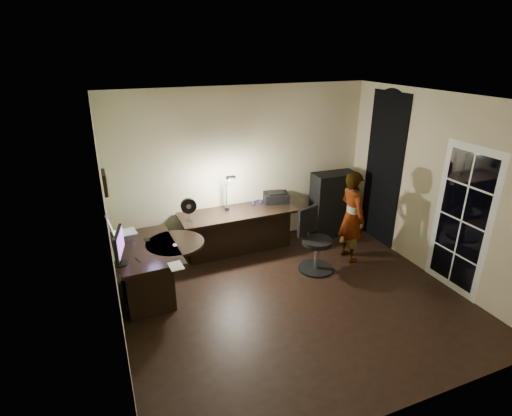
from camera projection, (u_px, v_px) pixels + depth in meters
name	position (u px, v px, depth m)	size (l,w,h in m)	color
floor	(294.00, 300.00, 5.54)	(4.50, 4.00, 0.01)	black
ceiling	(303.00, 99.00, 4.51)	(4.50, 4.00, 0.01)	silver
wall_back	(243.00, 168.00, 6.75)	(4.50, 0.01, 2.70)	beige
wall_front	(411.00, 295.00, 3.31)	(4.50, 0.01, 2.70)	beige
wall_left	(110.00, 240.00, 4.24)	(0.01, 4.00, 2.70)	beige
wall_right	(436.00, 188.00, 5.81)	(0.01, 4.00, 2.70)	beige
green_wall_overlay	(111.00, 240.00, 4.25)	(0.00, 4.00, 2.70)	#4C6828
arched_doorway	(383.00, 170.00, 6.81)	(0.01, 0.90, 2.60)	black
french_door	(462.00, 221.00, 5.45)	(0.02, 0.92, 2.10)	white
framed_picture	(105.00, 183.00, 4.45)	(0.04, 0.30, 0.25)	black
desk_left	(148.00, 271.00, 5.51)	(0.80, 1.30, 0.75)	black
desk_right	(239.00, 231.00, 6.72)	(1.95, 0.68, 0.73)	black
cabinet	(333.00, 204.00, 7.26)	(0.79, 0.39, 1.18)	black
laptop_stand	(124.00, 237.00, 5.53)	(0.26, 0.22, 0.11)	silver
laptop	(123.00, 225.00, 5.46)	(0.35, 0.33, 0.24)	silver
monitor	(119.00, 253.00, 4.90)	(0.10, 0.49, 0.32)	black
mouse	(175.00, 245.00, 5.39)	(0.05, 0.08, 0.03)	silver
phone	(147.00, 239.00, 5.58)	(0.06, 0.12, 0.01)	black
pen	(138.00, 260.00, 5.05)	(0.01, 0.14, 0.01)	black
speaker	(118.00, 258.00, 4.92)	(0.07, 0.07, 0.19)	black
notepad	(176.00, 266.00, 4.90)	(0.16, 0.22, 0.01)	silver
desk_fan	(189.00, 210.00, 6.17)	(0.25, 0.13, 0.38)	black
headphones	(257.00, 202.00, 6.90)	(0.17, 0.07, 0.08)	navy
printer	(276.00, 197.00, 6.96)	(0.42, 0.32, 0.18)	black
desk_lamp	(226.00, 190.00, 6.49)	(0.18, 0.33, 0.72)	black
office_chair	(317.00, 241.00, 6.10)	(0.55, 0.55, 0.98)	black
person	(352.00, 217.00, 6.34)	(0.53, 0.35, 1.49)	#D8A88C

